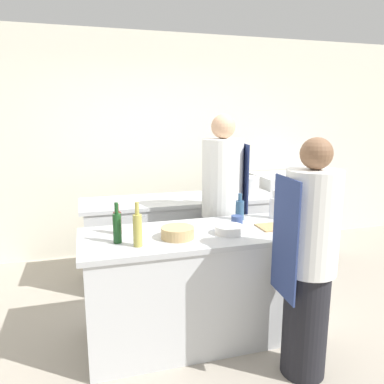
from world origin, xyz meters
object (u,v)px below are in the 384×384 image
(bottle_cooking_oil, at_px, (274,207))
(stockpot, at_px, (247,185))
(chef_at_prep_near, at_px, (309,262))
(cup, at_px, (237,220))
(bottle_olive_oil, at_px, (240,209))
(bottle_vinegar, at_px, (117,227))
(oven_range, at_px, (287,211))
(bottle_sauce, at_px, (138,229))
(bottle_wine, at_px, (117,222))
(chef_at_stove, at_px, (222,209))
(bowl_mixing_large, at_px, (178,233))
(bowl_prep_small, at_px, (229,230))

(bottle_cooking_oil, height_order, stockpot, bottle_cooking_oil)
(chef_at_prep_near, relative_size, cup, 17.55)
(bottle_olive_oil, distance_m, stockpot, 1.18)
(chef_at_prep_near, height_order, bottle_vinegar, chef_at_prep_near)
(oven_range, distance_m, bottle_sauce, 3.03)
(chef_at_prep_near, distance_m, stockpot, 1.99)
(bottle_wine, height_order, cup, bottle_wine)
(cup, bearing_deg, bottle_vinegar, -171.02)
(chef_at_stove, bearing_deg, bowl_mixing_large, -32.07)
(bottle_olive_oil, bearing_deg, bottle_cooking_oil, -7.35)
(bottle_olive_oil, height_order, bottle_sauce, bottle_sauce)
(bowl_prep_small, bearing_deg, oven_range, 48.83)
(bottle_sauce, height_order, stockpot, bottle_sauce)
(bowl_mixing_large, relative_size, cup, 2.63)
(bottle_olive_oil, height_order, bottle_cooking_oil, bottle_cooking_oil)
(chef_at_stove, height_order, stockpot, chef_at_stove)
(bottle_cooking_oil, bearing_deg, stockpot, 77.70)
(chef_at_prep_near, xyz_separation_m, bottle_vinegar, (-1.20, 0.58, 0.18))
(oven_range, height_order, bottle_wine, bottle_wine)
(bottle_olive_oil, height_order, bowl_mixing_large, bottle_olive_oil)
(bottle_cooking_oil, bearing_deg, chef_at_stove, 128.47)
(bottle_sauce, bearing_deg, bottle_vinegar, 138.74)
(bottle_wine, xyz_separation_m, bottle_cooking_oil, (1.38, 0.06, 0.01))
(bottle_vinegar, relative_size, bowl_mixing_large, 1.20)
(oven_range, xyz_separation_m, bottle_wine, (-2.42, -1.57, 0.48))
(oven_range, bearing_deg, bottle_wine, -147.01)
(cup, bearing_deg, bottle_cooking_oil, 15.86)
(oven_range, height_order, bottle_olive_oil, bottle_olive_oil)
(bowl_prep_small, distance_m, cup, 0.24)
(chef_at_stove, height_order, bowl_prep_small, chef_at_stove)
(chef_at_stove, bearing_deg, bowl_prep_small, -7.23)
(chef_at_prep_near, xyz_separation_m, bottle_olive_oil, (-0.12, 0.89, 0.15))
(bottle_olive_oil, xyz_separation_m, bottle_wine, (-1.07, -0.10, 0.00))
(bottle_cooking_oil, xyz_separation_m, stockpot, (0.24, 1.08, -0.01))
(stockpot, bearing_deg, bowl_prep_small, -119.47)
(oven_range, bearing_deg, bowl_mixing_large, -137.93)
(oven_range, xyz_separation_m, chef_at_stove, (-1.37, -1.10, 0.40))
(bottle_olive_oil, height_order, bowl_prep_small, bottle_olive_oil)
(bottle_olive_oil, bearing_deg, bowl_mixing_large, -152.79)
(bowl_prep_small, relative_size, stockpot, 0.79)
(bottle_sauce, relative_size, cup, 3.36)
(bottle_olive_oil, bearing_deg, chef_at_prep_near, -82.57)
(bottle_olive_oil, relative_size, bowl_prep_small, 1.06)
(chef_at_stove, xyz_separation_m, bottle_vinegar, (-1.07, -0.69, 0.11))
(stockpot, bearing_deg, chef_at_stove, -130.37)
(bottle_olive_oil, bearing_deg, cup, -120.63)
(chef_at_prep_near, distance_m, bottle_wine, 1.43)
(bottle_cooking_oil, bearing_deg, chef_at_prep_near, -102.96)
(stockpot, bearing_deg, bowl_mixing_large, -130.99)
(bottle_olive_oil, distance_m, bottle_sauce, 1.05)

